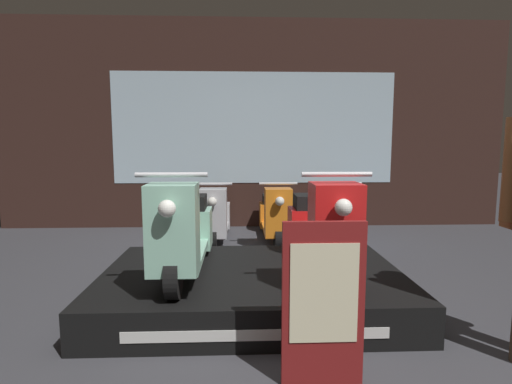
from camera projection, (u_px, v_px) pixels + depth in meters
ground_plane at (279, 369)px, 2.35m from camera, size 30.00×30.00×0.00m
shop_wall_back at (254, 125)px, 6.21m from camera, size 7.89×0.09×3.20m
display_platform at (252, 287)px, 3.27m from camera, size 2.41×1.59×0.29m
scooter_display_left at (184, 232)px, 3.17m from camera, size 0.47×1.52×0.84m
scooter_display_right at (320, 231)px, 3.21m from camera, size 0.47×1.52×0.84m
scooter_backrow_0 at (216, 216)px, 5.43m from camera, size 0.47×1.52×0.84m
scooter_backrow_1 at (274, 216)px, 5.46m from camera, size 0.47×1.52×0.84m
scooter_backrow_2 at (332, 215)px, 5.49m from camera, size 0.47×1.52×0.84m
price_sign_board at (323, 303)px, 2.15m from camera, size 0.45×0.04×0.91m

